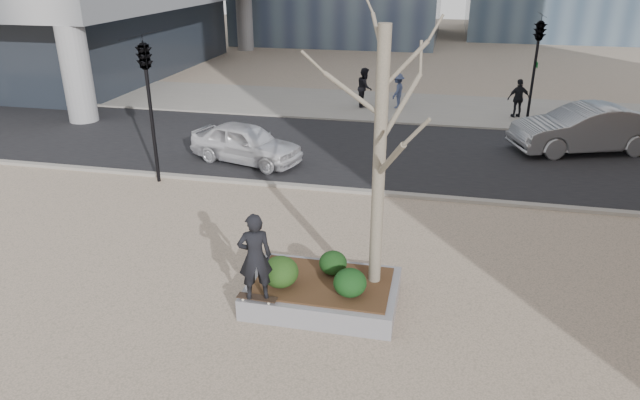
% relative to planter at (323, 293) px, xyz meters
% --- Properties ---
extents(ground, '(120.00, 120.00, 0.00)m').
position_rel_planter_xyz_m(ground, '(-1.00, 0.00, -0.23)').
color(ground, tan).
rests_on(ground, ground).
extents(street, '(60.00, 8.00, 0.02)m').
position_rel_planter_xyz_m(street, '(-1.00, 10.00, -0.21)').
color(street, black).
rests_on(street, ground).
extents(far_sidewalk, '(60.00, 6.00, 0.02)m').
position_rel_planter_xyz_m(far_sidewalk, '(-1.00, 17.00, -0.21)').
color(far_sidewalk, gray).
rests_on(far_sidewalk, ground).
extents(planter, '(3.00, 2.00, 0.45)m').
position_rel_planter_xyz_m(planter, '(0.00, 0.00, 0.00)').
color(planter, gray).
rests_on(planter, ground).
extents(planter_mulch, '(2.70, 1.70, 0.04)m').
position_rel_planter_xyz_m(planter_mulch, '(0.00, 0.00, 0.25)').
color(planter_mulch, '#382314').
rests_on(planter_mulch, planter).
extents(sycamore_tree, '(2.80, 2.80, 6.60)m').
position_rel_planter_xyz_m(sycamore_tree, '(1.00, 0.30, 3.56)').
color(sycamore_tree, gray).
rests_on(sycamore_tree, planter_mulch).
extents(shrub_left, '(0.72, 0.72, 0.62)m').
position_rel_planter_xyz_m(shrub_left, '(-0.79, -0.32, 0.57)').
color(shrub_left, '#153711').
rests_on(shrub_left, planter_mulch).
extents(shrub_middle, '(0.57, 0.57, 0.49)m').
position_rel_planter_xyz_m(shrub_middle, '(0.13, 0.37, 0.51)').
color(shrub_middle, black).
rests_on(shrub_middle, planter_mulch).
extents(shrub_right, '(0.64, 0.64, 0.55)m').
position_rel_planter_xyz_m(shrub_right, '(0.61, -0.37, 0.54)').
color(shrub_right, '#103413').
rests_on(shrub_right, planter_mulch).
extents(skateboard, '(0.79, 0.23, 0.08)m').
position_rel_planter_xyz_m(skateboard, '(-1.10, -0.88, 0.26)').
color(skateboard, black).
rests_on(skateboard, planter).
extents(skateboarder, '(0.75, 0.63, 1.75)m').
position_rel_planter_xyz_m(skateboarder, '(-1.10, -0.88, 1.17)').
color(skateboarder, black).
rests_on(skateboarder, skateboard).
extents(police_car, '(4.22, 2.59, 1.34)m').
position_rel_planter_xyz_m(police_car, '(-4.38, 7.93, 0.47)').
color(police_car, white).
rests_on(police_car, street).
extents(car_silver, '(5.39, 3.34, 1.68)m').
position_rel_planter_xyz_m(car_silver, '(7.09, 11.63, 0.63)').
color(car_silver, gray).
rests_on(car_silver, street).
extents(pedestrian_a, '(0.75, 0.93, 1.80)m').
position_rel_planter_xyz_m(pedestrian_a, '(-1.59, 16.66, 0.70)').
color(pedestrian_a, black).
rests_on(pedestrian_a, far_sidewalk).
extents(pedestrian_b, '(0.81, 1.14, 1.60)m').
position_rel_planter_xyz_m(pedestrian_b, '(-0.06, 16.71, 0.60)').
color(pedestrian_b, '#394567').
rests_on(pedestrian_b, far_sidewalk).
extents(pedestrian_c, '(1.06, 0.70, 1.67)m').
position_rel_planter_xyz_m(pedestrian_c, '(5.25, 16.15, 0.63)').
color(pedestrian_c, black).
rests_on(pedestrian_c, far_sidewalk).
extents(traffic_light_near, '(0.60, 2.48, 4.50)m').
position_rel_planter_xyz_m(traffic_light_near, '(-6.50, 5.60, 2.02)').
color(traffic_light_near, black).
rests_on(traffic_light_near, ground).
extents(traffic_light_far, '(0.60, 2.48, 4.50)m').
position_rel_planter_xyz_m(traffic_light_far, '(5.50, 14.60, 2.02)').
color(traffic_light_far, black).
rests_on(traffic_light_far, ground).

